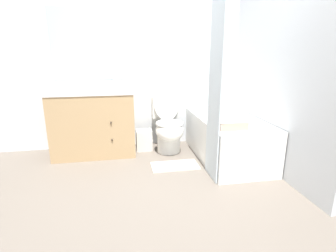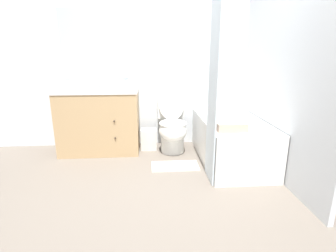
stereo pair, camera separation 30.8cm
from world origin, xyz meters
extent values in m
plane|color=#6B6056|center=(0.00, 0.00, 0.00)|extent=(14.00, 14.00, 0.00)
cube|color=silver|center=(0.00, 1.67, 1.25)|extent=(8.00, 0.05, 2.50)
cube|color=#B2BCC6|center=(-0.79, 1.64, 1.47)|extent=(1.02, 0.01, 0.93)
cube|color=silver|center=(1.36, 0.82, 1.25)|extent=(0.05, 2.65, 2.50)
cube|color=tan|center=(-0.79, 1.37, 0.43)|extent=(1.07, 0.55, 0.85)
cube|color=white|center=(-0.79, 1.37, 0.87)|extent=(1.09, 0.57, 0.03)
cylinder|color=white|center=(-0.79, 1.37, 0.83)|extent=(0.33, 0.33, 0.10)
sphere|color=#382D23|center=(-0.54, 1.09, 0.51)|extent=(0.02, 0.02, 0.02)
sphere|color=#382D23|center=(-0.54, 1.09, 0.28)|extent=(0.02, 0.02, 0.02)
cylinder|color=silver|center=(-0.79, 1.58, 0.90)|extent=(0.04, 0.04, 0.04)
cylinder|color=silver|center=(-0.79, 1.54, 0.96)|extent=(0.02, 0.11, 0.09)
cylinder|color=silver|center=(-0.84, 1.58, 0.90)|extent=(0.03, 0.03, 0.04)
cylinder|color=silver|center=(-0.73, 1.58, 0.90)|extent=(0.03, 0.03, 0.04)
cylinder|color=white|center=(0.23, 1.26, 0.12)|extent=(0.32, 0.32, 0.24)
ellipsoid|color=white|center=(0.23, 1.20, 0.33)|extent=(0.38, 0.50, 0.28)
torus|color=white|center=(0.23, 1.20, 0.43)|extent=(0.38, 0.38, 0.04)
cube|color=white|center=(0.23, 1.54, 0.59)|extent=(0.38, 0.18, 0.32)
ellipsoid|color=white|center=(0.23, 1.42, 0.66)|extent=(0.36, 0.15, 0.47)
cube|color=white|center=(0.95, 0.92, 0.27)|extent=(0.75, 1.45, 0.55)
cube|color=#A8ADAE|center=(0.95, 0.92, 0.54)|extent=(0.63, 1.33, 0.01)
cube|color=silver|center=(0.56, 0.41, 1.00)|extent=(0.01, 0.37, 1.98)
cube|color=silver|center=(-0.11, 1.40, 0.15)|extent=(0.22, 0.19, 0.30)
cube|color=silver|center=(-0.47, 1.49, 0.93)|extent=(0.13, 0.12, 0.10)
ellipsoid|color=white|center=(-0.47, 1.49, 0.99)|extent=(0.06, 0.04, 0.03)
cylinder|color=white|center=(-0.32, 1.40, 0.96)|extent=(0.07, 0.07, 0.15)
cylinder|color=silver|center=(-0.32, 1.40, 1.05)|extent=(0.04, 0.04, 0.03)
cube|color=beige|center=(-1.15, 1.22, 0.91)|extent=(0.28, 0.15, 0.06)
cube|color=tan|center=(0.79, 0.47, 0.59)|extent=(0.32, 0.23, 0.09)
cube|color=silver|center=(0.21, 0.75, 0.01)|extent=(0.58, 0.29, 0.02)
camera|label=1|loc=(-0.40, -2.18, 1.38)|focal=28.00mm
camera|label=2|loc=(-0.10, -2.21, 1.38)|focal=28.00mm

